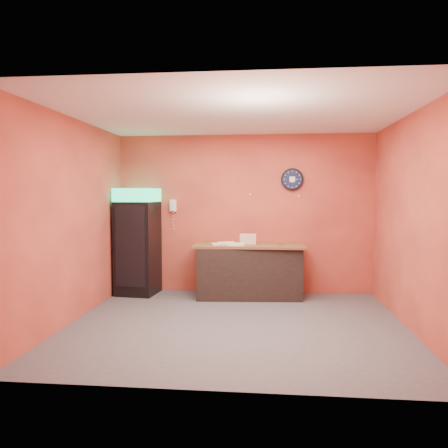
# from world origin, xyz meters

# --- Properties ---
(floor) EXTENTS (4.50, 4.50, 0.00)m
(floor) POSITION_xyz_m (0.00, 0.00, 0.00)
(floor) COLOR #47474C
(floor) RESTS_ON ground
(back_wall) EXTENTS (4.50, 0.02, 2.80)m
(back_wall) POSITION_xyz_m (0.00, 2.00, 1.40)
(back_wall) COLOR #D9563D
(back_wall) RESTS_ON floor
(left_wall) EXTENTS (0.02, 4.00, 2.80)m
(left_wall) POSITION_xyz_m (-2.25, 0.00, 1.40)
(left_wall) COLOR #D9563D
(left_wall) RESTS_ON floor
(right_wall) EXTENTS (0.02, 4.00, 2.80)m
(right_wall) POSITION_xyz_m (2.25, 0.00, 1.40)
(right_wall) COLOR #D9563D
(right_wall) RESTS_ON floor
(ceiling) EXTENTS (4.50, 4.00, 0.02)m
(ceiling) POSITION_xyz_m (0.00, 0.00, 2.80)
(ceiling) COLOR white
(ceiling) RESTS_ON back_wall
(beverage_cooler) EXTENTS (0.71, 0.72, 1.85)m
(beverage_cooler) POSITION_xyz_m (-1.85, 1.61, 0.90)
(beverage_cooler) COLOR black
(beverage_cooler) RESTS_ON floor
(prep_counter) EXTENTS (1.79, 0.90, 0.87)m
(prep_counter) POSITION_xyz_m (0.10, 1.62, 0.43)
(prep_counter) COLOR black
(prep_counter) RESTS_ON floor
(wall_clock) EXTENTS (0.39, 0.06, 0.39)m
(wall_clock) POSITION_xyz_m (0.83, 1.97, 2.01)
(wall_clock) COLOR black
(wall_clock) RESTS_ON back_wall
(wall_phone) EXTENTS (0.12, 0.10, 0.21)m
(wall_phone) POSITION_xyz_m (-1.28, 1.95, 1.55)
(wall_phone) COLOR white
(wall_phone) RESTS_ON back_wall
(butcher_paper) EXTENTS (1.87, 0.86, 0.04)m
(butcher_paper) POSITION_xyz_m (0.10, 1.62, 0.89)
(butcher_paper) COLOR brown
(butcher_paper) RESTS_ON prep_counter
(sub_roll_stack) EXTENTS (0.28, 0.10, 0.17)m
(sub_roll_stack) POSITION_xyz_m (0.08, 1.61, 0.99)
(sub_roll_stack) COLOR beige
(sub_roll_stack) RESTS_ON butcher_paper
(wrapped_sandwich_left) EXTENTS (0.28, 0.22, 0.04)m
(wrapped_sandwich_left) POSITION_xyz_m (-0.39, 1.44, 0.92)
(wrapped_sandwich_left) COLOR white
(wrapped_sandwich_left) RESTS_ON butcher_paper
(wrapped_sandwich_mid) EXTENTS (0.30, 0.13, 0.04)m
(wrapped_sandwich_mid) POSITION_xyz_m (-0.11, 1.39, 0.93)
(wrapped_sandwich_mid) COLOR white
(wrapped_sandwich_mid) RESTS_ON butcher_paper
(wrapped_sandwich_right) EXTENTS (0.29, 0.19, 0.04)m
(wrapped_sandwich_right) POSITION_xyz_m (-0.28, 1.57, 0.92)
(wrapped_sandwich_right) COLOR white
(wrapped_sandwich_right) RESTS_ON butcher_paper
(kitchen_tool) EXTENTS (0.06, 0.06, 0.06)m
(kitchen_tool) POSITION_xyz_m (0.04, 1.66, 0.93)
(kitchen_tool) COLOR silver
(kitchen_tool) RESTS_ON butcher_paper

